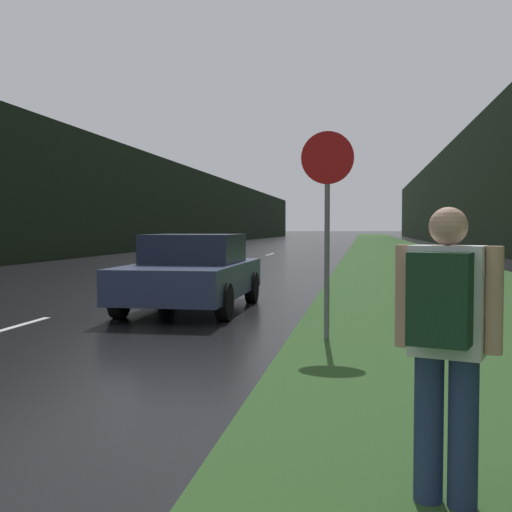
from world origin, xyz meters
TOP-DOWN VIEW (x-y plane):
  - grass_verge at (7.29, 40.00)m, footprint 6.00×240.00m
  - lane_stripe_c at (0.00, 14.51)m, footprint 0.12×3.00m
  - lane_stripe_d at (0.00, 21.51)m, footprint 0.12×3.00m
  - lane_stripe_e at (0.00, 28.51)m, footprint 0.12×3.00m
  - lane_stripe_f at (0.00, 35.51)m, footprint 0.12×3.00m
  - treeline_far_side at (-10.29, 50.00)m, footprint 2.00×140.00m
  - treeline_near_side at (13.29, 50.00)m, footprint 2.00×140.00m
  - stop_sign at (4.82, 7.51)m, footprint 0.71×0.07m
  - hitchhiker_with_backpack at (5.73, 2.42)m, footprint 0.55×0.48m
  - car_passing_near at (2.14, 10.50)m, footprint 2.01×4.24m

SIDE VIEW (x-z plane):
  - lane_stripe_c at x=0.00m, z-range 0.00..0.01m
  - lane_stripe_d at x=0.00m, z-range 0.00..0.01m
  - lane_stripe_e at x=0.00m, z-range 0.00..0.01m
  - lane_stripe_f at x=0.00m, z-range 0.00..0.01m
  - grass_verge at x=7.29m, z-range 0.00..0.02m
  - car_passing_near at x=2.14m, z-range 0.00..1.40m
  - hitchhiker_with_backpack at x=5.73m, z-range 0.12..1.76m
  - stop_sign at x=4.82m, z-range 0.34..3.15m
  - treeline_far_side at x=-10.29m, z-range 0.00..6.70m
  - treeline_near_side at x=13.29m, z-range 0.00..8.55m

